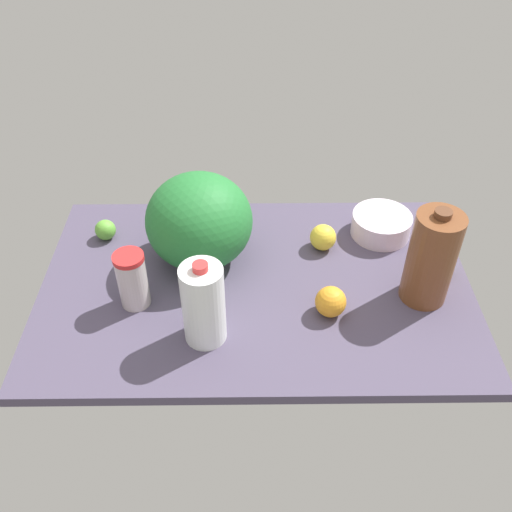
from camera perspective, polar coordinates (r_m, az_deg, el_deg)
name	(u,v)px	position (r cm, az deg, el deg)	size (l,w,h in cm)	color
countertop	(256,287)	(160.97, 0.00, -3.09)	(120.00, 76.00, 3.00)	#4C435A
mixing_bowl	(381,225)	(178.54, 12.40, 3.08)	(18.04, 18.04, 6.94)	silver
tumbler_cup	(132,280)	(152.21, -12.27, -2.32)	(8.11, 8.11, 16.63)	beige
watermelon	(199,221)	(160.13, -5.70, 3.50)	(29.97, 29.97, 27.04)	#247532
milk_jug	(203,304)	(138.76, -5.28, -4.82)	(10.60, 10.60, 24.38)	white
chocolate_milk_jug	(431,258)	(153.97, 17.13, -0.20)	(12.45, 12.45, 28.70)	brown
lemon_loose	(443,263)	(169.42, 18.17, -0.63)	(6.99, 6.99, 6.99)	yellow
orange_by_jug	(331,302)	(150.20, 7.48, -4.55)	(8.24, 8.24, 8.24)	orange
lemon_beside_bowl	(323,237)	(170.06, 6.72, 1.86)	(7.82, 7.82, 7.82)	yellow
lime_far_back	(105,230)	(178.89, -14.83, 2.54)	(6.26, 6.26, 6.26)	#61AA39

